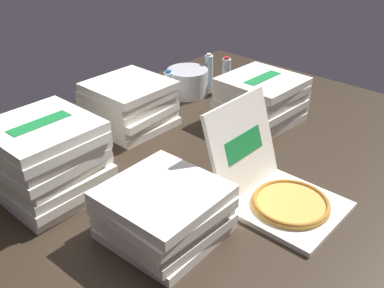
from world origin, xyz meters
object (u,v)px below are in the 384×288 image
object	(u,v)px
pizza_stack_center_near	(47,159)
ice_bucket	(188,82)
pizza_stack_right_near	(129,104)
water_bottle_0	(169,90)
pizza_stack_right_mid	(261,99)
pizza_stack_right_far	(163,212)
open_pizza_box	(276,187)
water_bottle_1	(209,72)
water_bottle_2	(226,75)

from	to	relation	value
pizza_stack_center_near	ice_bucket	size ratio (longest dim) A/B	1.69
pizza_stack_right_near	water_bottle_0	size ratio (longest dim) A/B	1.84
pizza_stack_right_mid	pizza_stack_right_far	distance (m)	1.16
open_pizza_box	pizza_stack_center_near	world-z (taller)	open_pizza_box
pizza_stack_right_near	pizza_stack_right_far	bearing A→B (deg)	-123.40
water_bottle_0	water_bottle_1	distance (m)	0.42
ice_bucket	water_bottle_0	xyz separation A→B (m)	(-0.23, -0.05, 0.03)
pizza_stack_center_near	water_bottle_2	distance (m)	1.48
ice_bucket	open_pizza_box	bearing A→B (deg)	-120.09
pizza_stack_right_far	ice_bucket	size ratio (longest dim) A/B	1.65
water_bottle_1	water_bottle_0	bearing A→B (deg)	-176.96
water_bottle_2	water_bottle_1	bearing A→B (deg)	101.71
pizza_stack_right_near	water_bottle_2	distance (m)	0.79
pizza_stack_right_near	water_bottle_2	size ratio (longest dim) A/B	1.84
pizza_stack_right_near	open_pizza_box	bearing A→B (deg)	-93.98
pizza_stack_center_near	pizza_stack_right_near	xyz separation A→B (m)	(0.69, 0.25, -0.05)
pizza_stack_right_mid	water_bottle_0	size ratio (longest dim) A/B	1.86
pizza_stack_right_mid	water_bottle_1	size ratio (longest dim) A/B	1.86
pizza_stack_center_near	pizza_stack_right_near	bearing A→B (deg)	19.93
pizza_stack_right_mid	ice_bucket	bearing A→B (deg)	90.52
ice_bucket	water_bottle_1	bearing A→B (deg)	-9.78
pizza_stack_right_far	water_bottle_0	size ratio (longest dim) A/B	1.82
open_pizza_box	pizza_stack_right_far	world-z (taller)	open_pizza_box
open_pizza_box	pizza_stack_right_near	world-z (taller)	open_pizza_box
open_pizza_box	pizza_stack_right_mid	xyz separation A→B (m)	(0.65, 0.52, 0.05)
water_bottle_2	pizza_stack_right_mid	bearing A→B (deg)	-116.12
pizza_stack_right_mid	water_bottle_1	xyz separation A→B (m)	(0.18, 0.55, -0.02)
pizza_stack_right_mid	water_bottle_0	world-z (taller)	pizza_stack_right_mid
pizza_stack_center_near	water_bottle_2	world-z (taller)	pizza_stack_center_near
ice_bucket	pizza_stack_right_far	bearing A→B (deg)	-141.50
water_bottle_0	water_bottle_2	world-z (taller)	same
pizza_stack_right_far	pizza_stack_right_near	bearing A→B (deg)	56.60
pizza_stack_right_near	water_bottle_1	bearing A→B (deg)	1.98
pizza_stack_right_far	ice_bucket	bearing A→B (deg)	38.50
pizza_stack_right_mid	ice_bucket	xyz separation A→B (m)	(-0.01, 0.59, -0.05)
pizza_stack_right_near	ice_bucket	bearing A→B (deg)	5.80
open_pizza_box	water_bottle_2	xyz separation A→B (m)	(0.86, 0.95, 0.04)
open_pizza_box	water_bottle_2	world-z (taller)	open_pizza_box
water_bottle_1	pizza_stack_center_near	bearing A→B (deg)	-169.17
pizza_stack_right_near	ice_bucket	size ratio (longest dim) A/B	1.67
pizza_stack_right_near	water_bottle_0	world-z (taller)	pizza_stack_right_near
water_bottle_0	pizza_stack_center_near	bearing A→B (deg)	-166.11
pizza_stack_right_mid	pizza_stack_right_far	size ratio (longest dim) A/B	1.02
open_pizza_box	pizza_stack_right_far	distance (m)	0.52
pizza_stack_right_far	water_bottle_0	distance (m)	1.22
water_bottle_2	ice_bucket	bearing A→B (deg)	142.19
pizza_stack_center_near	water_bottle_0	distance (m)	1.06
ice_bucket	water_bottle_1	distance (m)	0.19
open_pizza_box	water_bottle_1	xyz separation A→B (m)	(0.83, 1.08, 0.04)
pizza_stack_right_far	water_bottle_1	size ratio (longest dim) A/B	1.82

